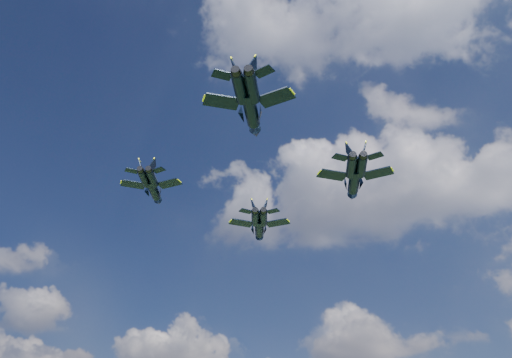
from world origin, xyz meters
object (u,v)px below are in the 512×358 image
object	(u,v)px
jet_right	(354,181)
jet_slot	(251,111)
jet_lead	(259,228)
jet_left	(154,190)

from	to	relation	value
jet_right	jet_slot	size ratio (longest dim) A/B	0.97
jet_lead	jet_slot	world-z (taller)	jet_slot
jet_slot	jet_lead	bearing A→B (deg)	94.91
jet_slot	jet_left	bearing A→B (deg)	136.34
jet_left	jet_slot	bearing A→B (deg)	-47.76
jet_right	jet_slot	distance (m)	26.47
jet_right	jet_slot	xyz separation A→B (m)	(-9.88, -24.49, 1.78)
jet_lead	jet_right	world-z (taller)	jet_right
jet_slot	jet_right	bearing A→B (deg)	52.74
jet_lead	jet_left	xyz separation A→B (m)	(-11.90, -22.99, 0.03)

